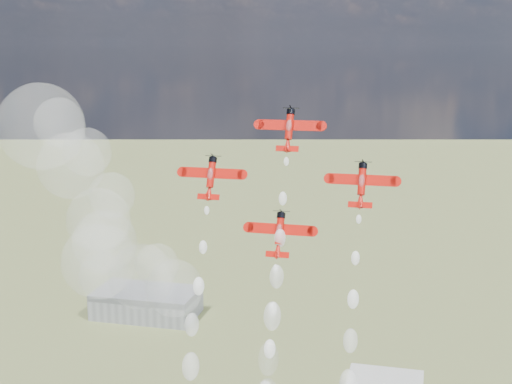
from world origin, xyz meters
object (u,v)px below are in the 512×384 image
object	(u,v)px
plane_lead	(289,129)
plane_slot	(279,233)
hangar	(147,303)
plane_right	(362,184)
plane_left	(211,177)

from	to	relation	value
plane_lead	plane_slot	bearing A→B (deg)	-90.00
hangar	plane_right	bearing A→B (deg)	-55.07
plane_left	plane_slot	size ratio (longest dim) A/B	1.00
plane_lead	plane_left	size ratio (longest dim) A/B	1.00
plane_left	plane_right	world-z (taller)	same
plane_left	plane_slot	bearing A→B (deg)	-16.05
plane_left	plane_right	xyz separation A→B (m)	(31.41, 0.00, 0.00)
hangar	plane_lead	xyz separation A→B (m)	(104.37, -167.41, 108.98)
hangar	plane_slot	bearing A→B (deg)	-59.40
plane_lead	plane_right	xyz separation A→B (m)	(15.71, -4.52, -10.02)
plane_right	plane_slot	world-z (taller)	plane_right
plane_lead	plane_right	bearing A→B (deg)	-16.05
plane_left	plane_slot	xyz separation A→B (m)	(15.71, -4.52, -10.02)
plane_left	plane_slot	distance (m)	19.17
plane_lead	plane_slot	distance (m)	21.99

